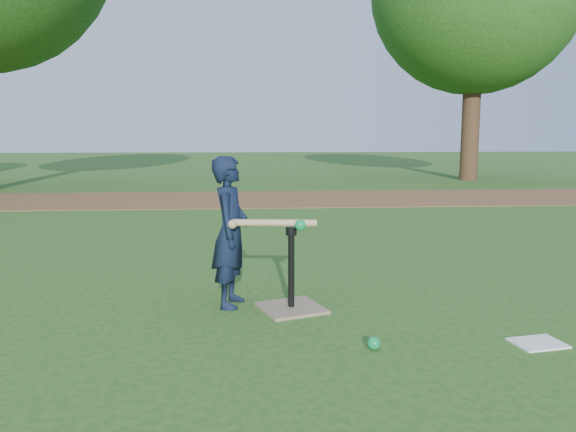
{
  "coord_description": "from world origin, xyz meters",
  "views": [
    {
      "loc": [
        0.04,
        -3.7,
        1.26
      ],
      "look_at": [
        0.38,
        0.56,
        0.65
      ],
      "focal_mm": 35.0,
      "sensor_mm": 36.0,
      "label": 1
    }
  ],
  "objects": [
    {
      "name": "ground",
      "position": [
        0.0,
        0.0,
        0.0
      ],
      "size": [
        80.0,
        80.0,
        0.0
      ],
      "primitive_type": "plane",
      "color": "#285116",
      "rests_on": "ground"
    },
    {
      "name": "dirt_strip",
      "position": [
        0.0,
        7.5,
        0.01
      ],
      "size": [
        24.0,
        3.0,
        0.01
      ],
      "primitive_type": "cube",
      "color": "brown",
      "rests_on": "ground"
    },
    {
      "name": "child",
      "position": [
        -0.06,
        0.4,
        0.56
      ],
      "size": [
        0.34,
        0.45,
        1.12
      ],
      "primitive_type": "imported",
      "rotation": [
        0.0,
        0.0,
        1.38
      ],
      "color": "black",
      "rests_on": "ground"
    },
    {
      "name": "wiffle_ball_ground",
      "position": [
        0.8,
        -0.56,
        0.04
      ],
      "size": [
        0.08,
        0.08,
        0.08
      ],
      "primitive_type": "sphere",
      "color": "#0D9045",
      "rests_on": "ground"
    },
    {
      "name": "clipboard",
      "position": [
        1.82,
        -0.55,
        0.01
      ],
      "size": [
        0.33,
        0.28,
        0.01
      ],
      "primitive_type": "cube",
      "rotation": [
        0.0,
        0.0,
        0.17
      ],
      "color": "white",
      "rests_on": "ground"
    },
    {
      "name": "batting_tee",
      "position": [
        0.38,
        0.26,
        0.11
      ],
      "size": [
        0.55,
        0.55,
        0.61
      ],
      "color": "#8E745A",
      "rests_on": "ground"
    },
    {
      "name": "swing_action",
      "position": [
        0.26,
        0.22,
        0.65
      ],
      "size": [
        0.63,
        0.16,
        0.08
      ],
      "color": "tan",
      "rests_on": "ground"
    }
  ]
}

